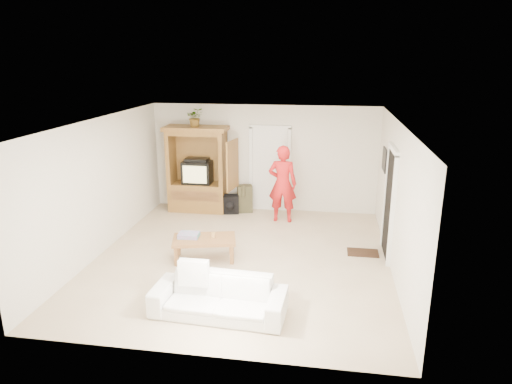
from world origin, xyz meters
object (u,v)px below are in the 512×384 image
coffee_table (204,241)px  man (282,184)px  sofa (219,297)px  armoire (199,175)px

coffee_table → man: bearing=48.8°
sofa → coffee_table: bearing=114.5°
man → armoire: bearing=-10.5°
armoire → coffee_table: armoire is taller
armoire → man: 2.17m
armoire → man: (2.12, -0.47, -0.01)m
armoire → sofa: size_ratio=1.06×
man → coffee_table: man is taller
man → sofa: man is taller
armoire → coffee_table: 3.01m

